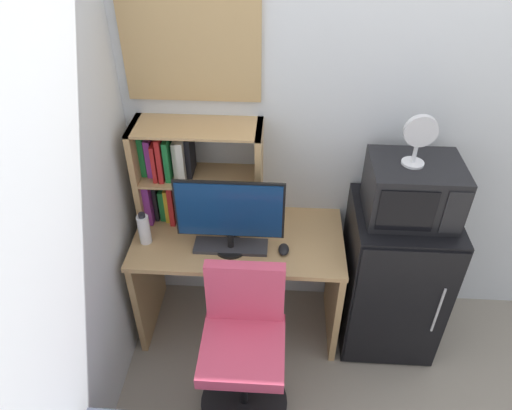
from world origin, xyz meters
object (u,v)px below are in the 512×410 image
Objects in this scene: microwave at (413,190)px; monitor at (230,213)px; hutch_bookshelf at (183,173)px; water_bottle at (144,229)px; computer_mouse at (284,249)px; desk_fan at (419,137)px; wall_corkboard at (191,50)px; keyboard at (231,246)px; desk_chair at (244,352)px; mini_fridge at (392,277)px.

monitor is at bearing -173.75° from microwave.
hutch_bookshelf is 0.37m from water_bottle.
monitor is 0.37m from computer_mouse.
wall_corkboard is at bearing 165.55° from desk_fan.
keyboard is at bearing -174.10° from microwave.
desk_chair is at bearing -76.70° from keyboard.
microwave is 0.31m from desk_fan.
monitor is 0.94m from microwave.
water_bottle reaches higher than desk_chair.
keyboard is 4.33× the size of computer_mouse.
wall_corkboard is (0.27, 0.35, 0.86)m from water_bottle.
microwave is 1.19m from desk_chair.
keyboard is at bearing -61.36° from wall_corkboard.
wall_corkboard is (-0.49, 0.39, 0.93)m from computer_mouse.
microwave reaches higher than desk_chair.
microwave is (1.40, 0.07, 0.27)m from water_bottle.
microwave is (0.64, 0.11, 0.34)m from computer_mouse.
computer_mouse is at bearing -170.44° from mini_fridge.
desk_fan is at bearing -175.48° from mini_fridge.
water_bottle is at bearing -127.29° from wall_corkboard.
water_bottle is at bearing 141.81° from desk_chair.
computer_mouse is 1.13m from wall_corkboard.
hutch_bookshelf is 0.78× the size of desk_chair.
desk_fan is at bearing -8.39° from hutch_bookshelf.
monitor is 0.61× the size of mini_fridge.
desk_fan is 0.30× the size of desk_chair.
wall_corkboard reaches higher than computer_mouse.
computer_mouse is (0.58, -0.28, -0.28)m from hutch_bookshelf.
monitor is 1.42× the size of keyboard.
keyboard is 0.97m from mini_fridge.
mini_fridge is at bearing -90.17° from microwave.
monitor is 1.25× the size of microwave.
monitor is at bearing -75.46° from keyboard.
keyboard is at bearing -42.59° from hutch_bookshelf.
mini_fridge is (1.22, -0.17, -0.56)m from hutch_bookshelf.
desk_fan is at bearing 5.76° from keyboard.
microwave is at bearing 9.99° from desk_fan.
hutch_bookshelf reaches higher than microwave.
microwave is at bearing 3.04° from water_bottle.
hutch_bookshelf is 2.62× the size of desk_fan.
wall_corkboard is at bearing 52.71° from water_bottle.
monitor is 1.06m from mini_fridge.
computer_mouse is (0.29, -0.01, 0.01)m from keyboard.
hutch_bookshelf is at bearing 172.07° from microwave.
microwave is at bearing 89.83° from mini_fridge.
microwave is at bearing -13.81° from wall_corkboard.
wall_corkboard is (-0.31, 0.81, 1.27)m from desk_chair.
monitor is 2.90× the size of water_bottle.
desk_fan reaches higher than mini_fridge.
monitor is 0.72m from desk_chair.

